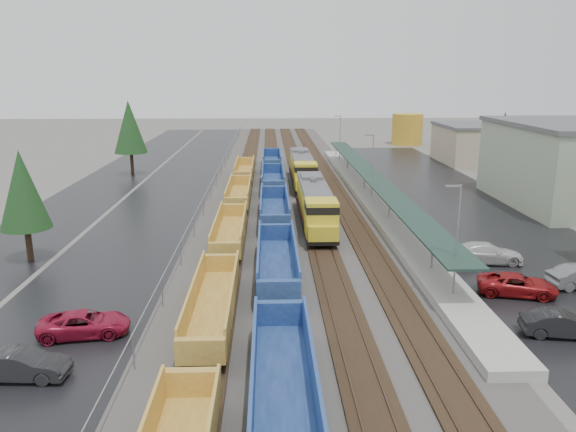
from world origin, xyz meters
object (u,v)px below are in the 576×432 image
(parked_car_east_a, at_px, (562,324))
(parked_car_east_c, at_px, (487,253))
(parked_car_east_b, at_px, (517,285))
(parked_car_west_b, at_px, (21,365))
(locomotive_trail, at_px, (302,169))
(well_string_yellow, at_px, (223,262))
(well_string_blue, at_px, (276,232))
(storage_tank, at_px, (407,129))
(locomotive_lead, at_px, (315,204))
(parked_car_west_c, at_px, (84,324))

(parked_car_east_a, relative_size, parked_car_east_c, 0.80)
(parked_car_east_a, bearing_deg, parked_car_east_b, 8.16)
(parked_car_west_b, distance_m, parked_car_east_a, 29.32)
(locomotive_trail, xyz_separation_m, parked_car_east_c, (12.80, -32.62, -1.44))
(locomotive_trail, xyz_separation_m, well_string_yellow, (-8.00, -34.86, -1.12))
(well_string_yellow, distance_m, well_string_blue, 8.60)
(parked_car_west_b, bearing_deg, storage_tank, -21.09)
(locomotive_lead, distance_m, well_string_blue, 7.48)
(locomotive_trail, height_order, parked_car_east_a, locomotive_trail)
(parked_car_west_c, distance_m, parked_car_east_c, 30.48)
(locomotive_lead, xyz_separation_m, parked_car_east_c, (12.80, -11.62, -1.44))
(parked_car_east_b, bearing_deg, well_string_yellow, 92.21)
(locomotive_trail, relative_size, parked_car_east_a, 4.11)
(locomotive_trail, xyz_separation_m, parked_car_east_a, (12.22, -45.58, -1.52))
(locomotive_lead, distance_m, parked_car_east_b, 22.15)
(locomotive_trail, xyz_separation_m, parked_car_west_b, (-16.87, -49.21, -1.50))
(locomotive_trail, bearing_deg, parked_car_west_c, -108.97)
(locomotive_lead, height_order, well_string_blue, locomotive_lead)
(parked_car_east_a, height_order, parked_car_east_b, parked_car_east_a)
(locomotive_trail, bearing_deg, parked_car_east_a, -74.99)
(parked_car_east_c, bearing_deg, locomotive_lead, 52.56)
(parked_car_east_c, bearing_deg, storage_tank, -4.25)
(well_string_blue, relative_size, parked_car_east_b, 18.57)
(well_string_blue, distance_m, parked_car_east_c, 17.65)
(parked_car_east_b, bearing_deg, parked_car_east_a, -166.69)
(parked_car_west_c, bearing_deg, locomotive_lead, -41.35)
(locomotive_lead, bearing_deg, locomotive_trail, 90.00)
(locomotive_trail, bearing_deg, well_string_yellow, -102.93)
(locomotive_lead, relative_size, parked_car_east_a, 4.11)
(parked_car_east_b, bearing_deg, parked_car_west_b, 123.26)
(well_string_yellow, relative_size, parked_car_east_b, 18.03)
(parked_car_west_c, height_order, parked_car_east_a, parked_car_east_a)
(parked_car_west_c, bearing_deg, parked_car_west_b, 153.17)
(locomotive_lead, xyz_separation_m, locomotive_trail, (0.00, 21.00, 0.00))
(parked_car_west_c, height_order, parked_car_east_c, parked_car_east_c)
(parked_car_east_a, relative_size, parked_car_east_b, 0.86)
(parked_car_east_c, bearing_deg, parked_car_west_b, 124.00)
(well_string_yellow, bearing_deg, parked_car_west_b, -121.73)
(parked_car_east_c, bearing_deg, well_string_yellow, 100.93)
(locomotive_trail, distance_m, parked_car_east_c, 35.07)
(locomotive_lead, bearing_deg, well_string_blue, -122.66)
(locomotive_trail, height_order, storage_tank, storage_tank)
(storage_tank, bearing_deg, parked_car_east_b, -98.64)
(locomotive_trail, height_order, parked_car_east_c, locomotive_trail)
(parked_car_west_c, bearing_deg, parked_car_east_b, -87.71)
(storage_tank, xyz_separation_m, parked_car_east_b, (-12.79, -84.22, -2.51))
(locomotive_trail, relative_size, storage_tank, 2.86)
(storage_tank, bearing_deg, parked_car_east_c, -99.05)
(well_string_yellow, distance_m, parked_car_west_b, 16.88)
(parked_car_west_b, xyz_separation_m, parked_car_east_c, (29.67, 16.59, 0.06))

